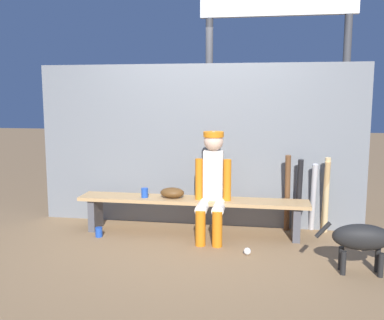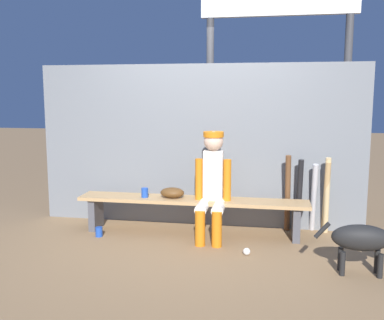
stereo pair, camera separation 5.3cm
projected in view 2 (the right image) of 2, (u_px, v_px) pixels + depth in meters
ground_plane at (192, 234)px, 5.13m from camera, size 30.00×30.00×0.00m
chainlink_fence at (198, 146)px, 5.39m from camera, size 4.01×0.03×1.98m
dugout_bench at (192, 206)px, 5.08m from camera, size 2.66×0.36×0.42m
player_seated at (212, 182)px, 4.90m from camera, size 0.41×0.55×1.20m
baseball_glove at (172, 193)px, 5.10m from camera, size 0.28×0.20×0.12m
bat_wood_dark at (288, 194)px, 5.14m from camera, size 0.08×0.21×0.93m
bat_aluminum_black at (299, 196)px, 5.11m from camera, size 0.09×0.14×0.88m
bat_aluminum_silver at (314, 198)px, 5.15m from camera, size 0.07×0.22×0.83m
bat_wood_natural at (327, 196)px, 5.08m from camera, size 0.08×0.18×0.91m
bat_wood_tan at (326, 197)px, 5.10m from camera, size 0.07×0.24×0.86m
baseball at (247, 251)px, 4.45m from camera, size 0.07×0.07×0.07m
cup_on_ground at (99, 232)px, 5.03m from camera, size 0.08×0.08×0.11m
cup_on_bench at (145, 193)px, 5.13m from camera, size 0.08×0.08×0.11m
scoreboard at (283, 14)px, 5.69m from camera, size 2.29×0.27×3.73m
dog at (368, 239)px, 3.92m from camera, size 0.84×0.20×0.49m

